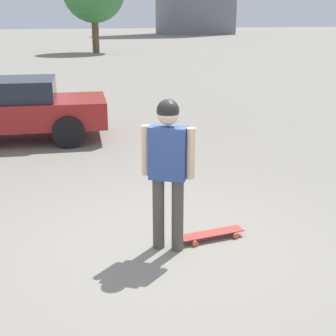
{
  "coord_description": "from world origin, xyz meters",
  "views": [
    {
      "loc": [
        4.81,
        -1.5,
        2.65
      ],
      "look_at": [
        0.0,
        0.0,
        1.01
      ],
      "focal_mm": 50.0,
      "sensor_mm": 36.0,
      "label": 1
    }
  ],
  "objects": [
    {
      "name": "car_parked_near",
      "position": [
        -5.96,
        -1.88,
        0.73
      ],
      "size": [
        2.31,
        4.56,
        1.37
      ],
      "rotation": [
        0.0,
        0.0,
        -1.69
      ],
      "color": "maroon",
      "rests_on": "ground_plane"
    },
    {
      "name": "skateboard",
      "position": [
        -0.07,
        0.6,
        0.07
      ],
      "size": [
        0.29,
        0.84,
        0.08
      ],
      "rotation": [
        0.0,
        0.0,
        -1.49
      ],
      "color": "#A5332D",
      "rests_on": "ground_plane"
    },
    {
      "name": "ground_plane",
      "position": [
        0.0,
        0.0,
        0.0
      ],
      "size": [
        220.0,
        220.0,
        0.0
      ],
      "primitive_type": "plane",
      "color": "gray"
    },
    {
      "name": "person",
      "position": [
        0.0,
        0.0,
        1.09
      ],
      "size": [
        0.39,
        0.54,
        1.8
      ],
      "rotation": [
        0.0,
        0.0,
        1.01
      ],
      "color": "#4C4742",
      "rests_on": "ground_plane"
    }
  ]
}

